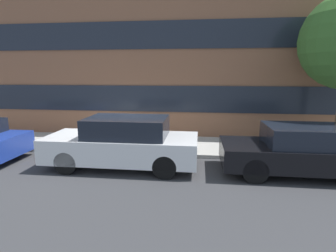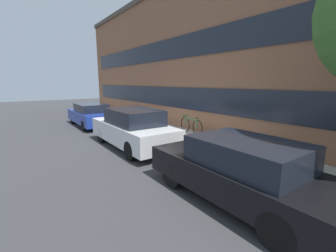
% 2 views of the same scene
% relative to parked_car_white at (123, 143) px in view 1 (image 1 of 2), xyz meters
% --- Properties ---
extents(ground_plane, '(56.00, 56.00, 0.00)m').
position_rel_parked_car_white_xyz_m(ground_plane, '(-0.60, 1.05, -0.75)').
color(ground_plane, '#38383A').
extents(sidewalk_strip, '(28.00, 2.59, 0.12)m').
position_rel_parked_car_white_xyz_m(sidewalk_strip, '(-0.60, 2.34, -0.69)').
color(sidewalk_strip, '#B2AFA8').
rests_on(sidewalk_strip, ground_plane).
extents(rowhouse_facade, '(28.00, 1.02, 7.82)m').
position_rel_parked_car_white_xyz_m(rowhouse_facade, '(-0.60, 4.08, 3.17)').
color(rowhouse_facade, brown).
rests_on(rowhouse_facade, ground_plane).
extents(parked_car_white, '(4.48, 1.73, 1.52)m').
position_rel_parked_car_white_xyz_m(parked_car_white, '(0.00, 0.00, 0.00)').
color(parked_car_white, silver).
rests_on(parked_car_white, ground_plane).
extents(parked_car_black, '(4.26, 1.75, 1.38)m').
position_rel_parked_car_white_xyz_m(parked_car_black, '(5.06, -0.00, -0.06)').
color(parked_car_black, black).
rests_on(parked_car_black, ground_plane).
extents(bicycle, '(1.75, 0.44, 0.85)m').
position_rel_parked_car_white_xyz_m(bicycle, '(-0.06, 3.08, -0.21)').
color(bicycle, black).
rests_on(bicycle, sidewalk_strip).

